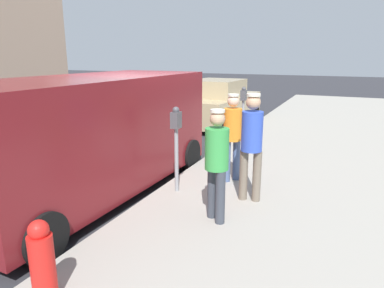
{
  "coord_description": "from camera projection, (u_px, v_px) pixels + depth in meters",
  "views": [
    {
      "loc": [
        4.01,
        -6.08,
        2.52
      ],
      "look_at": [
        1.65,
        -0.88,
        1.05
      ],
      "focal_mm": 32.51,
      "sensor_mm": 36.0,
      "label": 1
    }
  ],
  "objects": [
    {
      "name": "fire_hydrant",
      "position": [
        42.0,
        262.0,
        3.38
      ],
      "size": [
        0.24,
        0.24,
        0.86
      ],
      "color": "red",
      "rests_on": "sidewalk_slab"
    },
    {
      "name": "sidewalk_slab",
      "position": [
        307.0,
        196.0,
        6.18
      ],
      "size": [
        5.0,
        32.0,
        0.15
      ],
      "primitive_type": "cube",
      "color": "#9E998E",
      "rests_on": "ground"
    },
    {
      "name": "parking_meter_far",
      "position": [
        243.0,
        105.0,
        9.6
      ],
      "size": [
        0.14,
        0.18,
        1.52
      ],
      "color": "gray",
      "rests_on": "sidewalk_slab"
    },
    {
      "name": "pedestrian_in_green",
      "position": [
        217.0,
        159.0,
        4.92
      ],
      "size": [
        0.34,
        0.34,
        1.65
      ],
      "color": "#383D47",
      "rests_on": "sidewalk_slab"
    },
    {
      "name": "pedestrian_in_orange",
      "position": [
        232.0,
        132.0,
        6.53
      ],
      "size": [
        0.34,
        0.34,
        1.67
      ],
      "color": "#4C608C",
      "rests_on": "sidewalk_slab"
    },
    {
      "name": "parked_van",
      "position": [
        93.0,
        133.0,
        6.27
      ],
      "size": [
        2.24,
        5.25,
        2.15
      ],
      "color": "maroon",
      "rests_on": "ground"
    },
    {
      "name": "parking_meter_near",
      "position": [
        176.0,
        135.0,
        5.99
      ],
      "size": [
        0.14,
        0.18,
        1.52
      ],
      "color": "gray",
      "rests_on": "sidewalk_slab"
    },
    {
      "name": "pedestrian_in_blue",
      "position": [
        252.0,
        140.0,
        5.61
      ],
      "size": [
        0.36,
        0.34,
        1.78
      ],
      "color": "#726656",
      "rests_on": "sidewalk_slab"
    },
    {
      "name": "parked_sedan_ahead",
      "position": [
        219.0,
        104.0,
        12.84
      ],
      "size": [
        2.11,
        4.48,
        1.65
      ],
      "color": "tan",
      "rests_on": "ground"
    },
    {
      "name": "ground_plane",
      "position": [
        140.0,
        174.0,
        7.6
      ],
      "size": [
        80.0,
        80.0,
        0.0
      ],
      "primitive_type": "plane",
      "color": "#2D2D33"
    }
  ]
}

